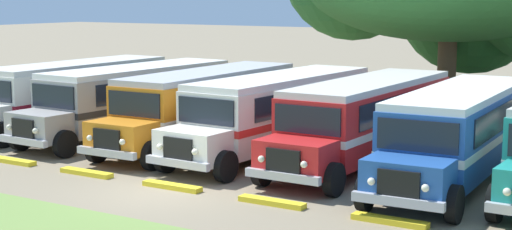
{
  "coord_description": "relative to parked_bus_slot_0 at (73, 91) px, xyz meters",
  "views": [
    {
      "loc": [
        13.95,
        -17.52,
        5.69
      ],
      "look_at": [
        0.0,
        5.29,
        1.6
      ],
      "focal_mm": 54.74,
      "sensor_mm": 36.0,
      "label": 1
    }
  ],
  "objects": [
    {
      "name": "curb_wheelstop_3",
      "position": [
        10.46,
        -6.61,
        -1.51
      ],
      "size": [
        2.0,
        0.36,
        0.15
      ],
      "primitive_type": "cube",
      "color": "yellow",
      "rests_on": "ground_plane"
    },
    {
      "name": "parked_bus_slot_1",
      "position": [
        3.54,
        -0.07,
        0.0
      ],
      "size": [
        3.13,
        10.9,
        2.82
      ],
      "rotation": [
        0.0,
        0.0,
        -1.62
      ],
      "color": "#9E9993",
      "rests_on": "ground_plane"
    },
    {
      "name": "curb_wheelstop_2",
      "position": [
        7.02,
        -6.61,
        -1.51
      ],
      "size": [
        2.0,
        0.36,
        0.15
      ],
      "primitive_type": "cube",
      "color": "yellow",
      "rests_on": "ground_plane"
    },
    {
      "name": "curb_wheelstop_1",
      "position": [
        3.57,
        -6.61,
        -1.51
      ],
      "size": [
        2.0,
        0.36,
        0.15
      ],
      "primitive_type": "cube",
      "color": "yellow",
      "rests_on": "ground_plane"
    },
    {
      "name": "parked_bus_slot_3",
      "position": [
        10.41,
        -0.16,
        0.0
      ],
      "size": [
        3.09,
        10.89,
        2.82
      ],
      "rotation": [
        0.0,
        0.0,
        -1.62
      ],
      "color": "silver",
      "rests_on": "ground_plane"
    },
    {
      "name": "parked_bus_slot_2",
      "position": [
        7.15,
        -0.11,
        0.0
      ],
      "size": [
        2.79,
        10.85,
        2.82
      ],
      "rotation": [
        0.0,
        0.0,
        -1.56
      ],
      "color": "orange",
      "rests_on": "ground_plane"
    },
    {
      "name": "parked_bus_slot_4",
      "position": [
        13.84,
        -0.03,
        0.0
      ],
      "size": [
        2.78,
        10.85,
        2.82
      ],
      "rotation": [
        0.0,
        0.0,
        -1.58
      ],
      "color": "red",
      "rests_on": "ground_plane"
    },
    {
      "name": "parked_bus_slot_0",
      "position": [
        0.0,
        0.0,
        0.0
      ],
      "size": [
        2.79,
        10.85,
        2.82
      ],
      "rotation": [
        0.0,
        0.0,
        -1.58
      ],
      "color": "silver",
      "rests_on": "ground_plane"
    },
    {
      "name": "ground_plane",
      "position": [
        10.46,
        -7.11,
        -1.58
      ],
      "size": [
        220.0,
        220.0,
        0.0
      ],
      "primitive_type": "plane",
      "color": "#84755B"
    },
    {
      "name": "curb_wheelstop_5",
      "position": [
        17.36,
        -6.61,
        -1.51
      ],
      "size": [
        2.0,
        0.36,
        0.15
      ],
      "primitive_type": "cube",
      "color": "yellow",
      "rests_on": "ground_plane"
    },
    {
      "name": "parked_bus_slot_5",
      "position": [
        17.35,
        -0.9,
        0.0
      ],
      "size": [
        3.04,
        10.89,
        2.82
      ],
      "rotation": [
        0.0,
        0.0,
        -1.53
      ],
      "color": "#23519E",
      "rests_on": "ground_plane"
    },
    {
      "name": "curb_wheelstop_4",
      "position": [
        13.91,
        -6.61,
        -1.51
      ],
      "size": [
        2.0,
        0.36,
        0.15
      ],
      "primitive_type": "cube",
      "color": "yellow",
      "rests_on": "ground_plane"
    }
  ]
}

